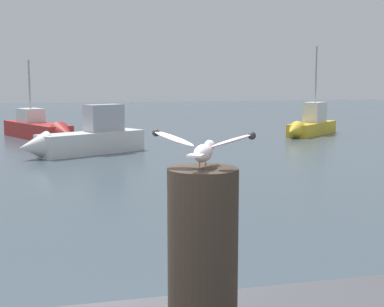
{
  "coord_description": "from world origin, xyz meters",
  "views": [
    {
      "loc": [
        0.21,
        -3.45,
        2.56
      ],
      "look_at": [
        1.01,
        -0.31,
        2.12
      ],
      "focal_mm": 50.98,
      "sensor_mm": 36.0,
      "label": 1
    }
  ],
  "objects": [
    {
      "name": "mooring_post",
      "position": [
        1.01,
        -0.56,
        1.59
      ],
      "size": [
        0.4,
        0.4,
        0.96
      ],
      "primitive_type": "cylinder",
      "color": "#382D23",
      "rests_on": "harbor_quay"
    },
    {
      "name": "boat_red",
      "position": [
        -0.35,
        20.94,
        0.43
      ],
      "size": [
        3.36,
        5.54,
        3.55
      ],
      "color": "#B72D28",
      "rests_on": "ground_plane"
    },
    {
      "name": "boat_yellow",
      "position": [
        11.72,
        19.66,
        0.48
      ],
      "size": [
        3.9,
        3.57,
        4.22
      ],
      "color": "yellow",
      "rests_on": "ground_plane"
    },
    {
      "name": "seagull",
      "position": [
        1.01,
        -0.56,
        2.19
      ],
      "size": [
        0.55,
        0.4,
        0.21
      ],
      "color": "#C67560",
      "rests_on": "mooring_post"
    },
    {
      "name": "boat_white",
      "position": [
        1.17,
        15.61,
        0.53
      ],
      "size": [
        4.52,
        3.09,
        1.77
      ],
      "color": "silver",
      "rests_on": "ground_plane"
    }
  ]
}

